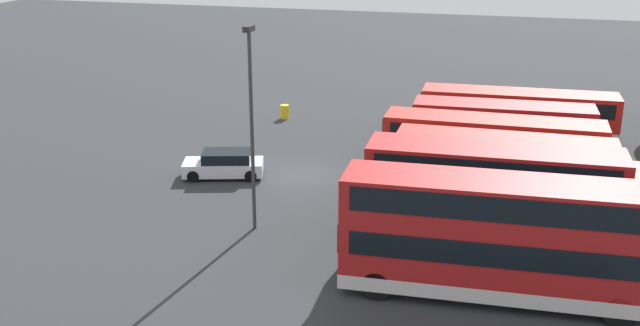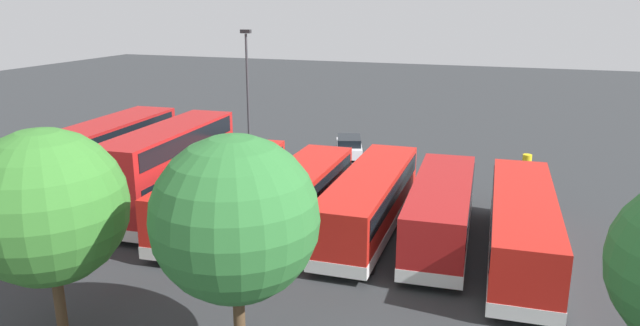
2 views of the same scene
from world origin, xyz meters
TOP-DOWN VIEW (x-y plane):
  - ground_plane at (0.00, 0.00)m, footprint 140.00×140.00m
  - bus_single_deck_near_end at (-10.61, 10.70)m, footprint 3.11×12.06m
  - bus_single_deck_second at (-7.07, 9.92)m, footprint 3.17×10.50m
  - bus_single_deck_third at (-3.63, 9.59)m, footprint 2.81×11.84m
  - bus_single_deck_fourth at (-0.20, 10.36)m, footprint 2.80×10.86m
  - bus_single_deck_fifth at (3.70, 10.60)m, footprint 3.42×12.06m
  - bus_double_decker_sixth at (7.05, 10.18)m, footprint 3.06×10.37m
  - bus_double_decker_seventh at (10.92, 10.64)m, footprint 3.23×11.37m
  - car_hatchback_silver at (1.43, -4.08)m, footprint 2.99×4.57m
  - lamp_post_tall at (7.44, -0.06)m, footprint 0.70×0.30m
  - waste_bin_yellow at (-10.81, -4.80)m, footprint 0.60×0.60m
  - tree_leftmost at (3.80, 21.93)m, footprint 5.08×5.08m
  - tree_midleft at (-2.56, 21.38)m, footprint 4.97×4.97m

SIDE VIEW (x-z plane):
  - ground_plane at x=0.00m, z-range 0.00..0.00m
  - waste_bin_yellow at x=-10.81m, z-range 0.00..0.95m
  - car_hatchback_silver at x=1.43m, z-range -0.02..1.41m
  - bus_single_deck_second at x=-7.07m, z-range 0.14..3.09m
  - bus_single_deck_fourth at x=-0.20m, z-range 0.15..3.10m
  - bus_single_deck_third at x=-3.63m, z-range 0.15..3.10m
  - bus_single_deck_fifth at x=3.70m, z-range 0.15..3.10m
  - bus_single_deck_near_end at x=-10.61m, z-range 0.15..3.10m
  - bus_double_decker_sixth at x=7.05m, z-range 0.17..4.72m
  - bus_double_decker_seventh at x=10.92m, z-range 0.17..4.72m
  - tree_leftmost at x=3.80m, z-range 1.01..8.12m
  - tree_midleft at x=-2.56m, z-range 1.13..8.40m
  - lamp_post_tall at x=7.44m, z-range 0.70..9.76m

